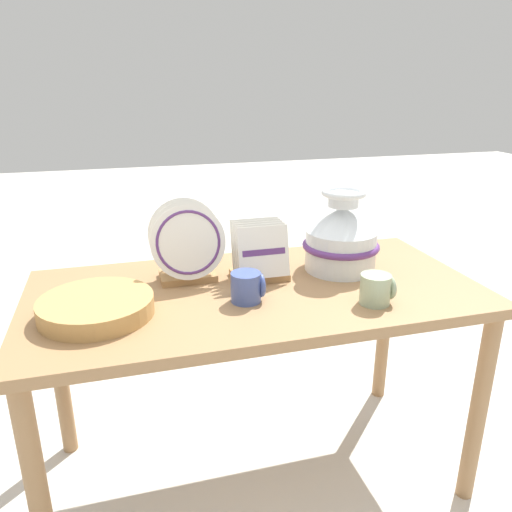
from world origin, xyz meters
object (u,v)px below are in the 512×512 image
ceramic_vase (341,237)px  wicker_charger_stack (96,307)px  mug_sage_glaze (377,289)px  mug_cobalt_glaze (247,287)px  dish_rack_round_plates (187,248)px  dish_rack_square_plates (259,256)px

ceramic_vase → wicker_charger_stack: 0.84m
mug_sage_glaze → mug_cobalt_glaze: size_ratio=1.00×
dish_rack_round_plates → mug_cobalt_glaze: bearing=-55.6°
wicker_charger_stack → mug_sage_glaze: (0.81, -0.14, 0.02)m
dish_rack_round_plates → mug_cobalt_glaze: 0.27m
ceramic_vase → wicker_charger_stack: size_ratio=0.89×
ceramic_vase → dish_rack_square_plates: ceramic_vase is taller
mug_sage_glaze → ceramic_vase: bearing=87.2°
dish_rack_round_plates → mug_cobalt_glaze: dish_rack_round_plates is taller
dish_rack_round_plates → mug_cobalt_glaze: (0.15, -0.22, -0.07)m
wicker_charger_stack → dish_rack_square_plates: bearing=15.8°
mug_cobalt_glaze → dish_rack_round_plates: bearing=124.4°
mug_cobalt_glaze → mug_sage_glaze: bearing=-18.0°
dish_rack_round_plates → mug_sage_glaze: (0.52, -0.34, -0.07)m
dish_rack_square_plates → mug_cobalt_glaze: 0.19m
dish_rack_round_plates → mug_sage_glaze: dish_rack_round_plates is taller
wicker_charger_stack → mug_sage_glaze: mug_sage_glaze is taller
dish_rack_square_plates → mug_sage_glaze: dish_rack_square_plates is taller
mug_sage_glaze → wicker_charger_stack: bearing=170.1°
dish_rack_square_plates → wicker_charger_stack: size_ratio=0.59×
dish_rack_square_plates → wicker_charger_stack: 0.55m
dish_rack_round_plates → dish_rack_square_plates: size_ratio=1.37×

